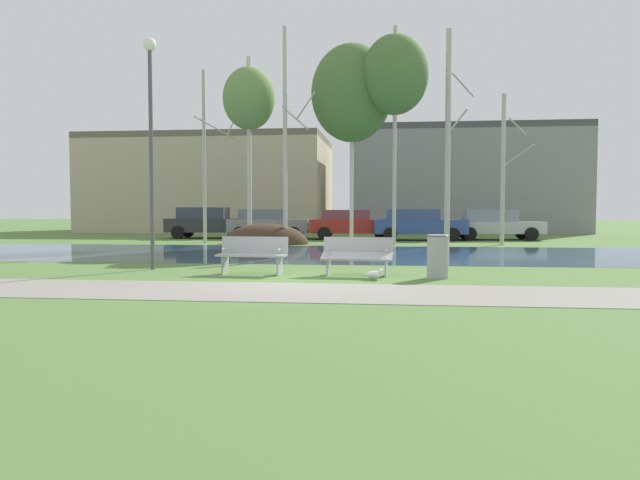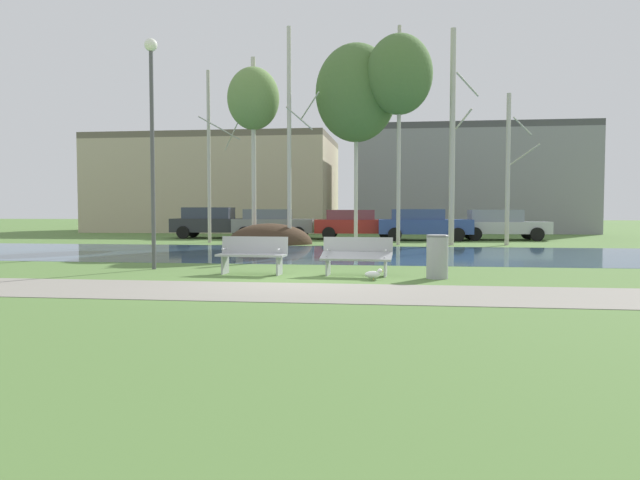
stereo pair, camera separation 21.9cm
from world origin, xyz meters
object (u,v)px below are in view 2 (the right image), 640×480
at_px(trash_bin, 437,256).
at_px(parked_wagon_fourth_blue, 423,224).
at_px(parked_suv_fifth_silver, 500,224).
at_px(bench_right, 357,255).
at_px(seagull, 374,274).
at_px(parked_van_nearest_dark, 214,222).
at_px(bench_left, 252,254).
at_px(streetlamp, 152,118).
at_px(parked_sedan_second_grey, 273,223).
at_px(parked_hatch_third_red, 356,224).

bearing_deg(trash_bin, parked_wagon_fourth_blue, 88.83).
bearing_deg(parked_suv_fifth_silver, parked_wagon_fourth_blue, -167.55).
xyz_separation_m(bench_right, parked_suv_fifth_silver, (5.83, 16.38, 0.30)).
bearing_deg(seagull, parked_van_nearest_dark, 117.54).
xyz_separation_m(bench_left, streetlamp, (-2.74, 0.81, 3.32)).
xyz_separation_m(bench_right, streetlamp, (-5.17, 0.81, 3.32)).
relative_size(trash_bin, parked_van_nearest_dark, 0.22).
relative_size(parked_van_nearest_dark, parked_suv_fifth_silver, 1.00).
bearing_deg(seagull, bench_right, 117.64).
xyz_separation_m(seagull, parked_wagon_fourth_blue, (1.69, 16.36, 0.66)).
xyz_separation_m(bench_right, parked_wagon_fourth_blue, (2.10, 15.56, 0.32)).
bearing_deg(bench_right, parked_sedan_second_grey, 108.37).
relative_size(seagull, parked_wagon_fourth_blue, 0.09).
bearing_deg(seagull, trash_bin, 20.24).
relative_size(streetlamp, parked_van_nearest_dark, 1.29).
bearing_deg(parked_wagon_fourth_blue, streetlamp, -116.25).
distance_m(streetlamp, parked_van_nearest_dark, 16.21).
relative_size(parked_van_nearest_dark, parked_sedan_second_grey, 1.07).
distance_m(seagull, parked_wagon_fourth_blue, 16.46).
height_order(trash_bin, seagull, trash_bin).
xyz_separation_m(bench_left, parked_van_nearest_dark, (-6.12, 16.39, 0.35)).
xyz_separation_m(seagull, streetlamp, (-5.59, 1.61, 3.66)).
height_order(bench_left, trash_bin, trash_bin).
height_order(parked_hatch_third_red, parked_wagon_fourth_blue, parked_wagon_fourth_blue).
xyz_separation_m(bench_left, parked_suv_fifth_silver, (8.26, 16.38, 0.30)).
distance_m(bench_right, streetlamp, 6.19).
relative_size(bench_right, parked_hatch_third_red, 0.38).
xyz_separation_m(bench_left, bench_right, (2.43, 0.00, 0.00)).
relative_size(bench_right, streetlamp, 0.28).
distance_m(parked_van_nearest_dark, parked_wagon_fourth_blue, 10.68).
bearing_deg(seagull, parked_suv_fifth_silver, 72.51).
bearing_deg(streetlamp, parked_van_nearest_dark, 102.22).
height_order(bench_right, trash_bin, trash_bin).
relative_size(bench_left, parked_hatch_third_red, 0.38).
xyz_separation_m(trash_bin, streetlamp, (-6.95, 1.11, 3.29)).
bearing_deg(trash_bin, parked_suv_fifth_silver, 76.34).
distance_m(bench_right, parked_sedan_second_grey, 17.14).
distance_m(trash_bin, seagull, 1.50).
bearing_deg(trash_bin, bench_left, 175.98).
bearing_deg(streetlamp, parked_wagon_fourth_blue, 63.75).
distance_m(bench_left, parked_van_nearest_dark, 17.49).
height_order(bench_left, parked_suv_fifth_silver, parked_suv_fifth_silver).
bearing_deg(parked_suv_fifth_silver, trash_bin, -103.66).
height_order(streetlamp, parked_van_nearest_dark, streetlamp).
distance_m(trash_bin, parked_hatch_third_red, 16.71).
height_order(seagull, parked_sedan_second_grey, parked_sedan_second_grey).
bearing_deg(parked_hatch_third_red, parked_sedan_second_grey, 178.59).
distance_m(bench_left, parked_suv_fifth_silver, 18.35).
xyz_separation_m(streetlamp, parked_hatch_third_red, (4.02, 15.35, -3.01)).
bearing_deg(seagull, parked_sedan_second_grey, 108.83).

